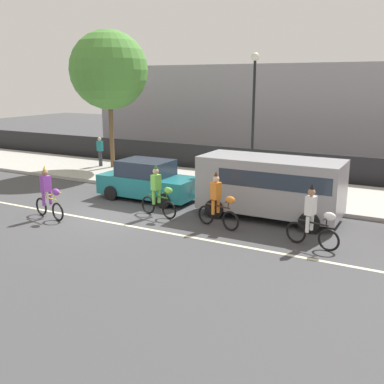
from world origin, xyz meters
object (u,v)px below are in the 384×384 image
at_px(parade_cyclist_purple, 49,196).
at_px(parked_car_teal, 148,181).
at_px(parade_cyclist_orange, 218,203).
at_px(parked_van_grey, 272,183).
at_px(street_lamp_post, 254,100).
at_px(parade_cyclist_lime, 158,194).
at_px(pedestrian_onlooker, 100,151).
at_px(parade_cyclist_zebra, 313,220).

bearing_deg(parade_cyclist_purple, parked_car_teal, 67.77).
bearing_deg(parade_cyclist_purple, parade_cyclist_orange, 18.35).
bearing_deg(parked_van_grey, parked_car_teal, 178.94).
xyz_separation_m(parade_cyclist_purple, parked_van_grey, (6.99, 3.82, 0.44)).
height_order(parked_car_teal, street_lamp_post, street_lamp_post).
xyz_separation_m(parade_cyclist_lime, parked_car_teal, (-1.73, 1.88, -0.06)).
bearing_deg(street_lamp_post, parked_car_teal, -125.90).
relative_size(parade_cyclist_orange, parked_car_teal, 0.47).
bearing_deg(pedestrian_onlooker, parade_cyclist_purple, -61.64).
height_order(parade_cyclist_zebra, parked_car_teal, parade_cyclist_zebra).
bearing_deg(parade_cyclist_purple, parade_cyclist_zebra, 9.96).
bearing_deg(parade_cyclist_orange, parade_cyclist_lime, 177.10).
distance_m(parade_cyclist_lime, street_lamp_post, 6.91).
relative_size(parked_car_teal, street_lamp_post, 0.70).
xyz_separation_m(parade_cyclist_orange, pedestrian_onlooker, (-10.23, 6.32, 0.17)).
height_order(parade_cyclist_lime, street_lamp_post, street_lamp_post).
relative_size(parade_cyclist_orange, parked_van_grey, 0.38).
xyz_separation_m(street_lamp_post, pedestrian_onlooker, (-9.05, 0.17, -2.97)).
bearing_deg(parade_cyclist_lime, parade_cyclist_purple, -148.55).
relative_size(parade_cyclist_purple, street_lamp_post, 0.33).
bearing_deg(parade_cyclist_lime, parked_car_teal, 132.62).
height_order(parade_cyclist_lime, parked_van_grey, parked_van_grey).
height_order(parade_cyclist_lime, parked_car_teal, parade_cyclist_lime).
bearing_deg(parade_cyclist_purple, street_lamp_post, 60.29).
xyz_separation_m(parade_cyclist_orange, parade_cyclist_zebra, (3.24, -0.33, 0.00)).
height_order(parade_cyclist_purple, parade_cyclist_lime, same).
distance_m(parade_cyclist_purple, parade_cyclist_orange, 6.09).
distance_m(parade_cyclist_lime, pedestrian_onlooker, 9.95).
xyz_separation_m(parade_cyclist_orange, street_lamp_post, (-1.18, 6.15, 3.15)).
relative_size(parade_cyclist_purple, parked_car_teal, 0.47).
distance_m(street_lamp_post, pedestrian_onlooker, 9.53).
bearing_deg(pedestrian_onlooker, parked_car_teal, -35.48).
bearing_deg(pedestrian_onlooker, parked_van_grey, -21.11).
distance_m(parade_cyclist_lime, parked_car_teal, 2.56).
xyz_separation_m(parade_cyclist_lime, parked_van_grey, (3.65, 1.78, 0.44)).
bearing_deg(parade_cyclist_zebra, parade_cyclist_purple, -170.04).
distance_m(parked_van_grey, pedestrian_onlooker, 12.26).
bearing_deg(parade_cyclist_lime, parade_cyclist_orange, -2.90).
bearing_deg(parked_car_teal, parade_cyclist_lime, -47.38).
bearing_deg(parade_cyclist_lime, pedestrian_onlooker, 141.48).
bearing_deg(parade_cyclist_lime, parade_cyclist_zebra, -4.61).
bearing_deg(parked_car_teal, parked_van_grey, -1.06).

